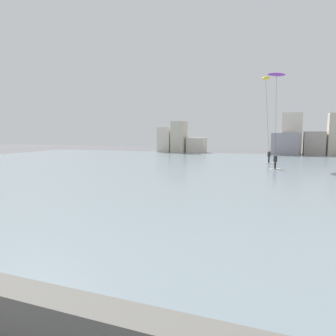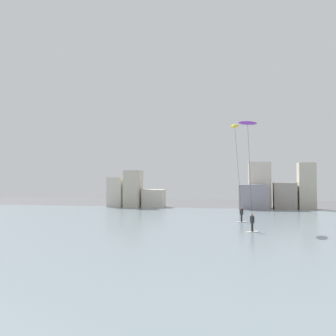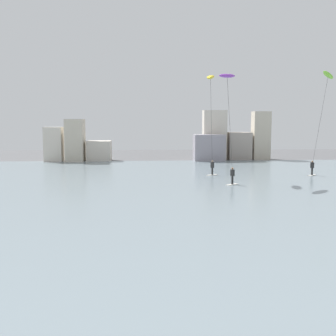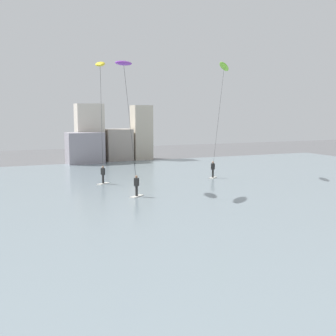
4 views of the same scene
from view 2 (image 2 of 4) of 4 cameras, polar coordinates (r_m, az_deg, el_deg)
water_bay at (r=29.46m, az=3.86°, el=-11.36°), size 84.00×52.00×0.10m
far_shore_buildings at (r=56.04m, az=8.97°, el=-3.94°), size 33.87×5.47×7.61m
kitesurfer_yellow at (r=36.45m, az=11.45°, el=4.58°), size 1.95×4.16×10.76m
kitesurfer_purple at (r=33.37m, az=13.45°, el=5.38°), size 2.40×3.89×10.51m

